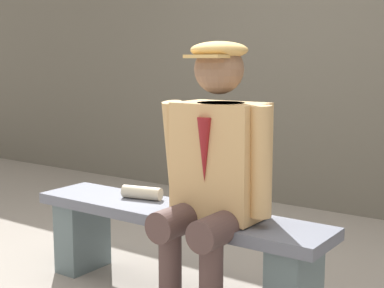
% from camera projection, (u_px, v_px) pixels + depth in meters
% --- Properties ---
extents(bench, '(1.70, 0.36, 0.48)m').
position_uv_depth(bench, '(174.00, 238.00, 2.95)').
color(bench, slate).
rests_on(bench, ground).
extents(seated_man, '(0.59, 0.57, 1.33)m').
position_uv_depth(seated_man, '(214.00, 166.00, 2.68)').
color(seated_man, tan).
rests_on(seated_man, ground).
extents(rolled_magazine, '(0.24, 0.12, 0.07)m').
position_uv_depth(rolled_magazine, '(142.00, 193.00, 3.12)').
color(rolled_magazine, beige).
rests_on(rolled_magazine, bench).
extents(stadium_wall, '(12.00, 0.24, 2.51)m').
position_uv_depth(stadium_wall, '(336.00, 58.00, 4.59)').
color(stadium_wall, '#635E53').
rests_on(stadium_wall, ground).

